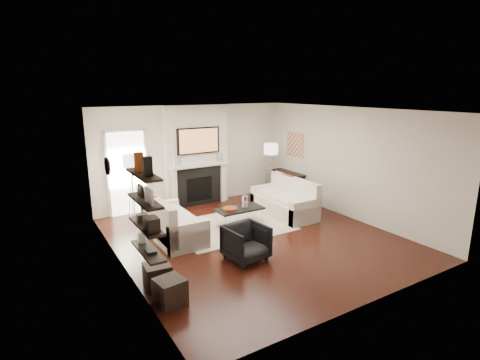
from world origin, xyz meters
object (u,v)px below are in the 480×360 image
armchair (246,241)px  lamp_left_shade (131,161)px  loveseat_right_base (284,207)px  coffee_table (240,209)px  lamp_right_shade (271,149)px  loveseat_left_base (174,229)px  ottoman_near (157,276)px

armchair → lamp_left_shade: bearing=103.2°
loveseat_right_base → coffee_table: 1.36m
coffee_table → lamp_right_shade: lamp_right_shade is taller
lamp_left_shade → coffee_table: bearing=-41.3°
coffee_table → lamp_right_shade: size_ratio=2.75×
loveseat_left_base → coffee_table: (1.60, -0.08, 0.19)m
loveseat_left_base → coffee_table: size_ratio=1.64×
loveseat_left_base → lamp_left_shade: 2.10m
lamp_right_shade → ottoman_near: lamp_right_shade is taller
loveseat_right_base → armchair: (-2.17, -1.66, 0.15)m
armchair → loveseat_left_base: bearing=109.1°
coffee_table → lamp_left_shade: 2.82m
lamp_right_shade → ottoman_near: 5.68m
loveseat_right_base → armchair: armchair is taller
coffee_table → armchair: bearing=-117.2°
armchair → lamp_left_shade: lamp_left_shade is taller
coffee_table → armchair: armchair is taller
lamp_right_shade → coffee_table: bearing=-142.8°
lamp_left_shade → lamp_right_shade: bearing=-3.7°
loveseat_left_base → lamp_left_shade: bearing=102.6°
loveseat_left_base → loveseat_right_base: size_ratio=1.00×
loveseat_left_base → lamp_right_shade: 4.00m
armchair → lamp_right_shade: (2.76, 3.06, 1.09)m
loveseat_right_base → lamp_right_shade: size_ratio=4.50×
armchair → ottoman_near: bearing=178.5°
loveseat_left_base → lamp_right_shade: (3.53, 1.40, 1.24)m
loveseat_right_base → lamp_right_shade: bearing=67.3°
loveseat_right_base → coffee_table: (-1.35, -0.06, 0.19)m
loveseat_right_base → ottoman_near: (-3.93, -1.79, -0.01)m
loveseat_right_base → lamp_left_shade: bearing=153.3°
loveseat_right_base → armchair: bearing=-142.6°
loveseat_left_base → lamp_left_shade: size_ratio=4.50×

